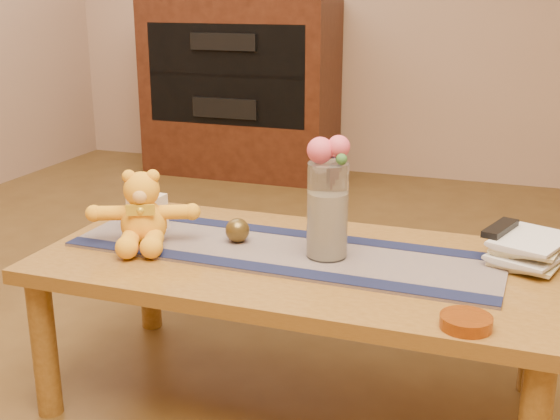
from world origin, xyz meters
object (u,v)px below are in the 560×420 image
(bronze_ball, at_px, (237,230))
(amber_dish, at_px, (466,322))
(pillar_candle, at_px, (148,213))
(book_bottom, at_px, (499,253))
(tv_remote, at_px, (500,228))
(glass_vase, at_px, (327,211))
(teddy_bear, at_px, (143,208))

(bronze_ball, bearing_deg, amber_dish, -25.66)
(bronze_ball, bearing_deg, pillar_candle, 177.97)
(book_bottom, xyz_separation_m, tv_remote, (-0.00, -0.01, 0.07))
(bronze_ball, height_order, tv_remote, tv_remote)
(glass_vase, bearing_deg, pillar_candle, 176.35)
(amber_dish, bearing_deg, bronze_ball, 154.34)
(book_bottom, distance_m, amber_dish, 0.47)
(glass_vase, distance_m, amber_dish, 0.51)
(bronze_ball, bearing_deg, book_bottom, 11.85)
(pillar_candle, xyz_separation_m, book_bottom, (1.01, 0.14, -0.05))
(book_bottom, xyz_separation_m, amber_dish, (-0.04, -0.47, 0.00))
(amber_dish, bearing_deg, tv_remote, 85.02)
(amber_dish, bearing_deg, teddy_bear, 165.92)
(teddy_bear, distance_m, bronze_ball, 0.27)
(glass_vase, distance_m, book_bottom, 0.49)
(bronze_ball, height_order, amber_dish, bronze_ball)
(pillar_candle, height_order, book_bottom, pillar_candle)
(amber_dish, bearing_deg, pillar_candle, 161.01)
(bronze_ball, relative_size, tv_remote, 0.44)
(teddy_bear, bearing_deg, bronze_ball, -2.85)
(bronze_ball, distance_m, book_bottom, 0.73)
(bronze_ball, distance_m, tv_remote, 0.73)
(teddy_bear, distance_m, glass_vase, 0.53)
(pillar_candle, height_order, bronze_ball, pillar_candle)
(teddy_bear, height_order, amber_dish, teddy_bear)
(glass_vase, bearing_deg, teddy_bear, -172.87)
(glass_vase, height_order, amber_dish, glass_vase)
(bronze_ball, xyz_separation_m, tv_remote, (0.71, 0.14, 0.04))
(pillar_candle, bearing_deg, teddy_bear, -65.79)
(bronze_ball, bearing_deg, teddy_bear, -159.97)
(glass_vase, bearing_deg, bronze_ball, 174.60)
(pillar_candle, relative_size, bronze_ball, 1.53)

